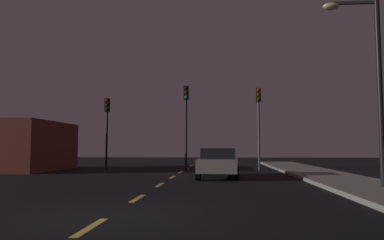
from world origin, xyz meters
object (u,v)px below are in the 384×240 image
Objects in this scene: traffic_signal_right at (259,113)px; street_lamp_right at (370,73)px; traffic_signal_center at (186,111)px; car_stopped_ahead at (219,162)px; traffic_signal_left at (107,119)px.

street_lamp_right reaches higher than traffic_signal_right.
traffic_signal_center reaches higher than traffic_signal_right.
traffic_signal_right reaches higher than car_stopped_ahead.
street_lamp_right is at bearing -40.45° from traffic_signal_left.
traffic_signal_center reaches higher than car_stopped_ahead.
traffic_signal_center is at bearing 124.33° from street_lamp_right.
traffic_signal_center is 12.99m from street_lamp_right.
car_stopped_ahead is 8.00m from street_lamp_right.
traffic_signal_right is 0.80× the size of street_lamp_right.
street_lamp_right is (7.32, -10.72, 0.21)m from traffic_signal_center.
traffic_signal_center is (5.25, 0.00, 0.48)m from traffic_signal_left.
traffic_signal_right is at bearing 0.01° from traffic_signal_left.
traffic_signal_left is at bearing -179.99° from traffic_signal_right.
traffic_signal_left is 0.90× the size of traffic_signal_right.
traffic_signal_right is 6.80m from car_stopped_ahead.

